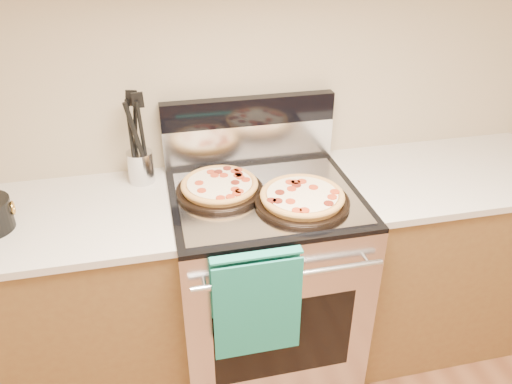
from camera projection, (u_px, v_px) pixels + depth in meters
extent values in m
plane|color=tan|center=(246.00, 65.00, 2.09)|extent=(4.00, 0.00, 4.00)
cube|color=#B7B7BC|center=(264.00, 284.00, 2.25)|extent=(0.76, 0.68, 0.90)
cube|color=black|center=(284.00, 338.00, 1.97)|extent=(0.56, 0.01, 0.40)
cube|color=black|center=(265.00, 196.00, 2.02)|extent=(0.76, 0.68, 0.02)
cube|color=silver|center=(249.00, 143.00, 2.23)|extent=(0.76, 0.06, 0.18)
cube|color=black|center=(249.00, 111.00, 2.15)|extent=(0.76, 0.06, 0.12)
cylinder|color=silver|center=(290.00, 276.00, 1.76)|extent=(0.70, 0.03, 0.03)
cube|color=gray|center=(267.00, 197.00, 1.99)|extent=(0.70, 0.55, 0.01)
cube|color=brown|center=(61.00, 311.00, 2.11)|extent=(1.00, 0.62, 0.88)
cube|color=beige|center=(37.00, 222.00, 1.88)|extent=(1.02, 0.64, 0.03)
cube|color=brown|center=(437.00, 255.00, 2.45)|extent=(1.00, 0.62, 0.88)
cube|color=beige|center=(455.00, 174.00, 2.22)|extent=(1.02, 0.64, 0.03)
cylinder|color=silver|center=(141.00, 167.00, 2.10)|extent=(0.14, 0.14, 0.14)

